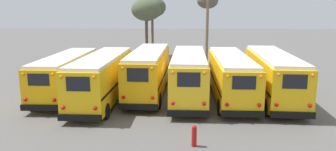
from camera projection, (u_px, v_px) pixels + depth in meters
name	position (u px, v px, depth m)	size (l,w,h in m)	color
ground_plane	(168.00, 98.00, 23.50)	(160.00, 160.00, 0.00)	#5B5956
school_bus_0	(67.00, 74.00, 23.73)	(2.55, 9.58, 2.98)	#EAAA0F
school_bus_1	(103.00, 77.00, 22.39)	(2.54, 10.19, 3.17)	yellow
school_bus_2	(149.00, 71.00, 24.08)	(2.60, 9.96, 3.30)	#EAAA0F
school_bus_3	(189.00, 75.00, 22.76)	(2.52, 9.62, 3.28)	yellow
school_bus_4	(231.00, 75.00, 23.13)	(2.56, 10.49, 3.08)	yellow
school_bus_5	(273.00, 74.00, 22.98)	(2.82, 10.72, 3.21)	yellow
utility_pole	(207.00, 25.00, 34.59)	(1.80, 0.31, 8.95)	#75604C
bare_tree_0	(208.00, 1.00, 41.19)	(2.68, 2.68, 8.23)	brown
bare_tree_1	(146.00, 10.00, 39.40)	(3.62, 3.62, 7.49)	brown
bare_tree_2	(152.00, 8.00, 42.75)	(3.59, 3.59, 7.77)	brown
fire_hydrant	(194.00, 136.00, 15.19)	(0.24, 0.24, 1.03)	#B21414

